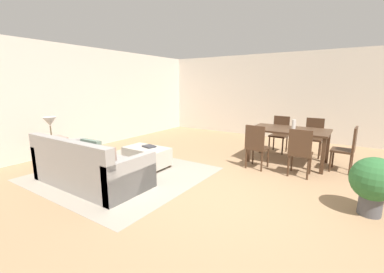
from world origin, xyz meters
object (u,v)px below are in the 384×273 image
Objects in this scene: couch at (89,168)px; dining_chair_head_east at (348,147)px; dining_chair_far_right at (314,135)px; table_lamp at (50,123)px; dining_chair_near_left at (256,144)px; book_on_ottoman at (149,146)px; dining_chair_far_left at (280,132)px; vase_centerpiece at (294,124)px; potted_plant at (374,182)px; dining_table at (289,133)px; ottoman_table at (147,156)px; side_table at (53,148)px; dining_chair_near_right at (300,150)px.

dining_chair_head_east is (3.72, 3.19, 0.23)m from couch.
table_lamp is at bearing -137.21° from dining_chair_far_right.
dining_chair_near_left reaches higher than book_on_ottoman.
vase_centerpiece is (0.49, -0.84, 0.34)m from dining_chair_far_left.
dining_chair_head_east is 1.81m from potted_plant.
dining_chair_head_east is at bearing -30.07° from dining_chair_far_left.
ottoman_table is at bearing -140.58° from dining_table.
side_table is 5.94m from dining_chair_head_east.
dining_table is (3.95, 3.12, 0.23)m from side_table.
dining_chair_far_left is 3.27m from potted_plant.
dining_chair_far_right is 1.00× the size of dining_chair_head_east.
ottoman_table is 4.58× the size of vase_centerpiece.
dining_chair_far_right is at bearing 42.79° from table_lamp.
side_table is 0.34× the size of dining_table.
dining_table is 3.08m from book_on_ottoman.
couch is 2.21× the size of ottoman_table.
side_table is 1.06× the size of table_lamp.
dining_chair_near_left is (2.15, 2.39, 0.23)m from couch.
dining_table is 1.76× the size of dining_chair_far_right.
couch is 2.30× the size of dining_chair_near_right.
side_table is 0.60× the size of dining_chair_near_left.
dining_chair_far_left is at bearing 48.30° from side_table.
couch is at bearing -128.75° from dining_table.
dining_chair_head_east is 1.16× the size of potted_plant.
ottoman_table is 1.82× the size of table_lamp.
dining_chair_near_right is at bearing -69.54° from vase_centerpiece.
dining_chair_far_right is at bearing 54.10° from couch.
ottoman_table is 3.48m from dining_chair_far_left.
dining_chair_near_left is 1.00× the size of dining_chair_head_east.
dining_table is 1.14m from dining_chair_head_east.
dining_chair_near_right reaches higher than ottoman_table.
book_on_ottoman is at bearing 75.84° from ottoman_table.
table_lamp is 5.11m from vase_centerpiece.
ottoman_table is at bearing 36.68° from table_lamp.
side_table is (-1.54, -1.14, 0.20)m from ottoman_table.
vase_centerpiece is at bearing 37.89° from side_table.
side_table is at bearing 14.04° from table_lamp.
vase_centerpiece is at bearing 50.46° from couch.
table_lamp is at bearing -142.20° from book_on_ottoman.
dining_chair_near_left is at bearing 28.95° from book_on_ottoman.
vase_centerpiece is (-0.31, -0.88, 0.34)m from dining_chair_far_right.
dining_chair_near_left is 4.40× the size of vase_centerpiece.
book_on_ottoman is at bearing -151.92° from dining_chair_head_east.
table_lamp is at bearing -148.72° from dining_chair_head_east.
dining_chair_far_right reaches higher than potted_plant.
book_on_ottoman is (-2.39, -1.92, -0.24)m from dining_table.
couch is at bearing -118.19° from dining_chair_far_left.
dining_chair_near_right is at bearing 27.82° from table_lamp.
dining_chair_far_right reaches higher than couch.
side_table is 0.53m from table_lamp.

